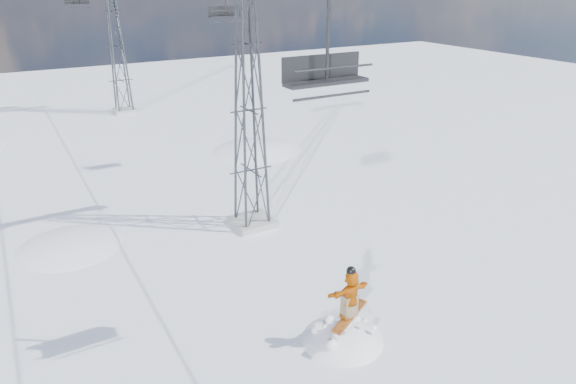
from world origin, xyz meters
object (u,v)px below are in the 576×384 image
lift_tower_near (249,111)px  lift_tower_far (117,47)px  snowboarder_jump (340,379)px  lift_chair_near (325,72)px

lift_tower_near → lift_tower_far: same height
snowboarder_jump → lift_chair_near: 10.34m
lift_tower_far → snowboarder_jump: bearing=-91.9°
snowboarder_jump → lift_chair_near: bearing=-170.2°
snowboarder_jump → lift_chair_near: size_ratio=2.47×
lift_chair_near → lift_tower_near: bearing=76.4°
lift_tower_far → lift_chair_near: size_ratio=4.15×
lift_tower_far → lift_chair_near: lift_tower_far is taller
lift_tower_near → lift_tower_far: 25.00m
snowboarder_jump → lift_tower_far: bearing=88.1°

